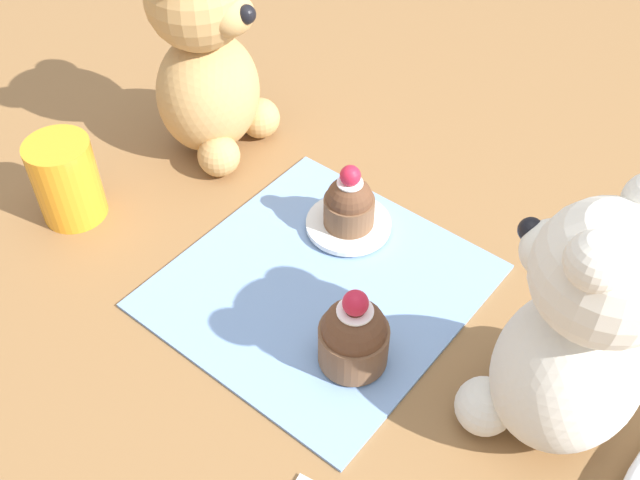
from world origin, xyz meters
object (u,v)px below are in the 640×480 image
object	(u,v)px
cupcake_near_cream_bear	(354,335)
juice_glass	(66,180)
saucer_plate	(348,224)
cupcake_near_tan_bear	(349,203)
teddy_bear_cream	(575,336)
teddy_bear_tan	(207,58)

from	to	relation	value
cupcake_near_cream_bear	juice_glass	distance (m)	0.30
cupcake_near_cream_bear	saucer_plate	distance (m)	0.14
cupcake_near_tan_bear	saucer_plate	bearing A→B (deg)	-165.96
teddy_bear_cream	juice_glass	size ratio (longest dim) A/B	2.66
teddy_bear_cream	cupcake_near_cream_bear	size ratio (longest dim) A/B	2.80
cupcake_near_cream_bear	saucer_plate	world-z (taller)	cupcake_near_cream_bear
saucer_plate	cupcake_near_tan_bear	size ratio (longest dim) A/B	1.20
cupcake_near_tan_bear	teddy_bear_tan	bearing A→B (deg)	-95.23
cupcake_near_cream_bear	saucer_plate	xyz separation A→B (m)	(-0.11, -0.09, -0.03)
teddy_bear_tan	saucer_plate	distance (m)	0.20
teddy_bear_cream	saucer_plate	bearing A→B (deg)	-100.91
teddy_bear_cream	juice_glass	bearing A→B (deg)	-75.53
teddy_bear_tan	juice_glass	size ratio (longest dim) A/B	2.67
teddy_bear_tan	saucer_plate	size ratio (longest dim) A/B	2.77
teddy_bear_tan	saucer_plate	xyz separation A→B (m)	(0.02, 0.18, -0.09)
cupcake_near_cream_bear	saucer_plate	size ratio (longest dim) A/B	0.98
juice_glass	teddy_bear_cream	bearing A→B (deg)	99.99
teddy_bear_tan	cupcake_near_tan_bear	bearing A→B (deg)	-103.00
cupcake_near_cream_bear	cupcake_near_tan_bear	size ratio (longest dim) A/B	1.18
cupcake_near_tan_bear	cupcake_near_cream_bear	bearing A→B (deg)	38.66
teddy_bear_tan	cupcake_near_cream_bear	xyz separation A→B (m)	(0.13, 0.27, -0.06)
teddy_bear_cream	cupcake_near_cream_bear	distance (m)	0.16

